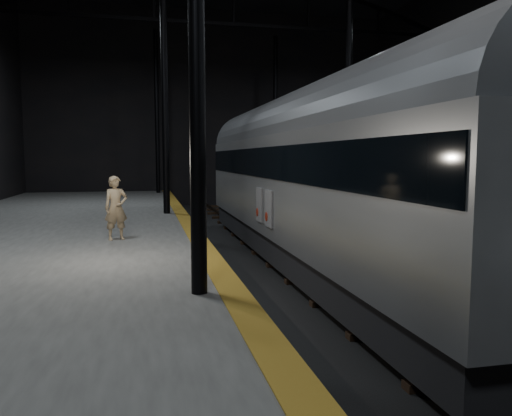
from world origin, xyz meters
name	(u,v)px	position (x,y,z in m)	size (l,w,h in m)	color
ground	(330,281)	(0.00, 0.00, 0.00)	(44.00, 44.00, 0.00)	black
platform_left	(17,278)	(-7.50, 0.00, 0.50)	(9.00, 43.80, 1.00)	#4D4C4A
tactile_strip	(204,248)	(-3.25, 0.00, 1.00)	(0.50, 43.80, 0.01)	olive
track	(330,279)	(0.00, 0.00, 0.07)	(2.40, 43.00, 0.24)	#3F3328
train	(308,171)	(0.00, 1.90, 2.81)	(2.82, 18.82, 5.03)	#93969A
woman	(116,208)	(-5.40, 1.79, 1.86)	(0.63, 0.41, 1.71)	tan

